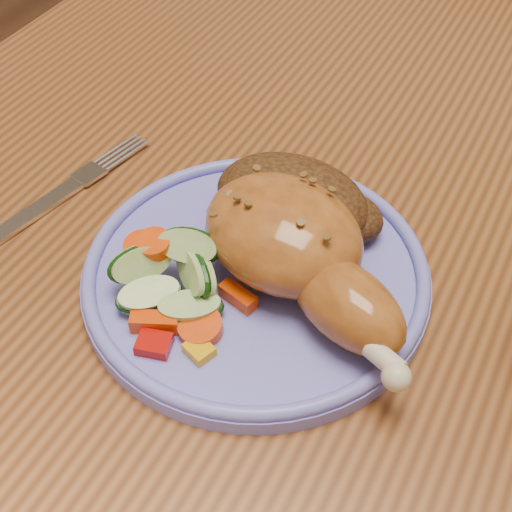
% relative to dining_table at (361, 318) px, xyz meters
% --- Properties ---
extents(dining_table, '(0.90, 1.40, 0.75)m').
position_rel_dining_table_xyz_m(dining_table, '(0.00, 0.00, 0.00)').
color(dining_table, brown).
rests_on(dining_table, ground).
extents(chair_far, '(0.42, 0.42, 0.91)m').
position_rel_dining_table_xyz_m(chair_far, '(0.00, 0.63, -0.17)').
color(chair_far, '#4C2D16').
rests_on(chair_far, ground).
extents(plate, '(0.24, 0.24, 0.01)m').
position_rel_dining_table_xyz_m(plate, '(-0.06, -0.07, 0.09)').
color(plate, '#6E6FDE').
rests_on(plate, dining_table).
extents(plate_rim, '(0.24, 0.24, 0.01)m').
position_rel_dining_table_xyz_m(plate_rim, '(-0.06, -0.07, 0.10)').
color(plate_rim, '#6E6FDE').
rests_on(plate_rim, plate).
extents(chicken_leg, '(0.19, 0.14, 0.06)m').
position_rel_dining_table_xyz_m(chicken_leg, '(-0.03, -0.06, 0.12)').
color(chicken_leg, '#A85F23').
rests_on(chicken_leg, plate).
extents(rice_pilaf, '(0.13, 0.08, 0.05)m').
position_rel_dining_table_xyz_m(rice_pilaf, '(-0.06, -0.01, 0.11)').
color(rice_pilaf, '#4A2B12').
rests_on(rice_pilaf, plate).
extents(vegetable_pile, '(0.11, 0.10, 0.05)m').
position_rel_dining_table_xyz_m(vegetable_pile, '(-0.10, -0.12, 0.11)').
color(vegetable_pile, '#A50A05').
rests_on(vegetable_pile, plate).
extents(fork, '(0.05, 0.17, 0.00)m').
position_rel_dining_table_xyz_m(fork, '(-0.25, -0.08, 0.09)').
color(fork, silver).
rests_on(fork, dining_table).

